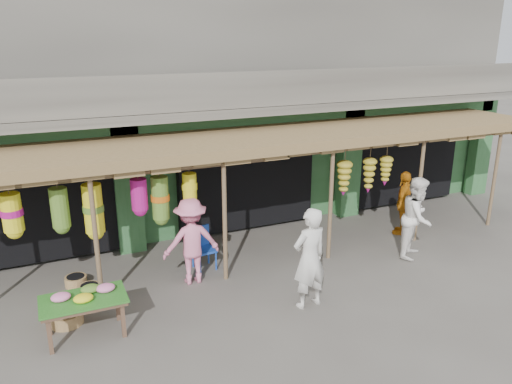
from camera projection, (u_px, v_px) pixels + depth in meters
name	position (u px, v px, depth m)	size (l,w,h in m)	color
ground	(285.00, 262.00, 11.19)	(80.00, 80.00, 0.00)	#514C47
building	(210.00, 89.00, 14.40)	(16.40, 6.80, 7.00)	gray
awning	(262.00, 143.00, 11.02)	(14.00, 2.70, 2.79)	brown
flower_table	(84.00, 300.00, 8.27)	(1.38, 0.81, 0.83)	brown
blue_chair	(202.00, 245.00, 10.79)	(0.49, 0.50, 0.92)	#1C48B8
basket_left	(90.00, 289.00, 9.79)	(0.42, 0.42, 0.18)	#8F6541
basket_mid	(67.00, 318.00, 8.77)	(0.57, 0.57, 0.22)	#986B44
basket_right	(76.00, 281.00, 10.11)	(0.43, 0.43, 0.20)	olive
person_front	(309.00, 258.00, 9.11)	(0.71, 0.46, 1.94)	silver
person_right	(417.00, 217.00, 11.24)	(0.91, 0.71, 1.87)	white
person_vendor	(404.00, 203.00, 12.56)	(0.96, 0.40, 1.64)	#C37112
person_shopper	(191.00, 241.00, 10.04)	(1.16, 0.67, 1.79)	pink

